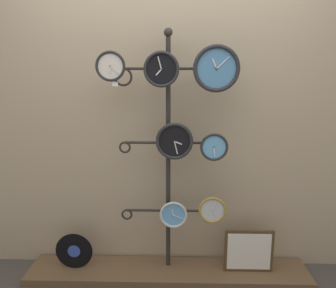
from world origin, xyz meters
The scene contains 13 objects.
shop_wall centered at (0.00, 0.57, 1.40)m, with size 4.40×0.04×2.80m.
low_shelf centered at (0.00, 0.35, 0.03)m, with size 2.20×0.36×0.06m.
display_stand centered at (0.00, 0.41, 0.71)m, with size 0.78×0.33×1.89m.
clock_top_left centered at (-0.39, 0.30, 1.62)m, with size 0.21×0.04×0.21m.
clock_top_center centered at (-0.04, 0.30, 1.60)m, with size 0.25×0.04×0.25m.
clock_top_right centered at (0.33, 0.31, 1.61)m, with size 0.32×0.04×0.32m.
clock_middle_center centered at (0.05, 0.33, 1.10)m, with size 0.27×0.04×0.27m.
clock_middle_right centered at (0.33, 0.33, 1.05)m, with size 0.20×0.04×0.20m.
clock_bottom_center centered at (0.04, 0.32, 0.53)m, with size 0.21×0.04×0.21m.
clock_bottom_right centered at (0.33, 0.33, 0.57)m, with size 0.21×0.04×0.21m.
vinyl_record centered at (-0.74, 0.34, 0.21)m, with size 0.29×0.01×0.29m.
picture_frame centered at (0.63, 0.33, 0.23)m, with size 0.38×0.02×0.34m.
price_tag_upper centered at (-0.37, 0.30, 1.50)m, with size 0.04×0.00×0.03m.
Camera 1 is at (0.06, -1.99, 1.55)m, focal length 35.00 mm.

